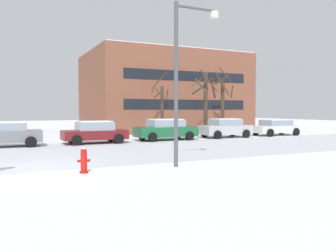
# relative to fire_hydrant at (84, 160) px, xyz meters

# --- Properties ---
(ground_plane) EXTENTS (120.00, 120.00, 0.00)m
(ground_plane) POSITION_rel_fire_hydrant_xyz_m (-1.35, 1.83, -0.45)
(ground_plane) COLOR white
(road_surface) EXTENTS (80.00, 8.79, 0.00)m
(road_surface) POSITION_rel_fire_hydrant_xyz_m (-1.35, 5.23, -0.45)
(road_surface) COLOR silver
(road_surface) RESTS_ON ground
(fire_hydrant) EXTENTS (0.44, 0.30, 0.90)m
(fire_hydrant) POSITION_rel_fire_hydrant_xyz_m (0.00, 0.00, 0.00)
(fire_hydrant) COLOR red
(fire_hydrant) RESTS_ON ground
(street_lamp) EXTENTS (1.96, 0.36, 6.26)m
(street_lamp) POSITION_rel_fire_hydrant_xyz_m (3.81, -0.17, 3.35)
(street_lamp) COLOR #4C4F54
(street_lamp) RESTS_ON ground
(parked_car_gray) EXTENTS (3.86, 2.01, 1.47)m
(parked_car_gray) POSITION_rel_fire_hydrant_xyz_m (-2.34, 10.40, 0.30)
(parked_car_gray) COLOR slate
(parked_car_gray) RESTS_ON ground
(parked_car_maroon) EXTENTS (4.11, 2.10, 1.46)m
(parked_car_maroon) POSITION_rel_fire_hydrant_xyz_m (2.85, 10.38, 0.28)
(parked_car_maroon) COLOR maroon
(parked_car_maroon) RESTS_ON ground
(parked_car_green) EXTENTS (4.45, 2.10, 1.53)m
(parked_car_green) POSITION_rel_fire_hydrant_xyz_m (8.04, 10.56, 0.32)
(parked_car_green) COLOR #1E6038
(parked_car_green) RESTS_ON ground
(parked_car_silver) EXTENTS (4.11, 2.06, 1.49)m
(parked_car_silver) POSITION_rel_fire_hydrant_xyz_m (13.23, 10.63, 0.31)
(parked_car_silver) COLOR silver
(parked_car_silver) RESTS_ON ground
(parked_car_white) EXTENTS (4.42, 2.02, 1.36)m
(parked_car_white) POSITION_rel_fire_hydrant_xyz_m (18.42, 10.66, 0.25)
(parked_car_white) COLOR white
(parked_car_white) RESTS_ON ground
(tree_far_right) EXTENTS (1.92, 2.10, 5.94)m
(tree_far_right) POSITION_rel_fire_hydrant_xyz_m (15.33, 14.09, 2.36)
(tree_far_right) COLOR #423326
(tree_far_right) RESTS_ON ground
(tree_far_mid) EXTENTS (1.96, 1.99, 5.41)m
(tree_far_mid) POSITION_rel_fire_hydrant_xyz_m (12.62, 12.62, 2.51)
(tree_far_mid) COLOR #423326
(tree_far_mid) RESTS_ON ground
(tree_far_left) EXTENTS (1.74, 1.53, 5.40)m
(tree_far_left) POSITION_rel_fire_hydrant_xyz_m (9.24, 13.96, 1.87)
(tree_far_left) COLOR #423326
(tree_far_left) RESTS_ON ground
(building_far_right) EXTENTS (15.89, 11.58, 8.11)m
(building_far_right) POSITION_rel_fire_hydrant_xyz_m (13.21, 22.41, 3.60)
(building_far_right) COLOR brown
(building_far_right) RESTS_ON ground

